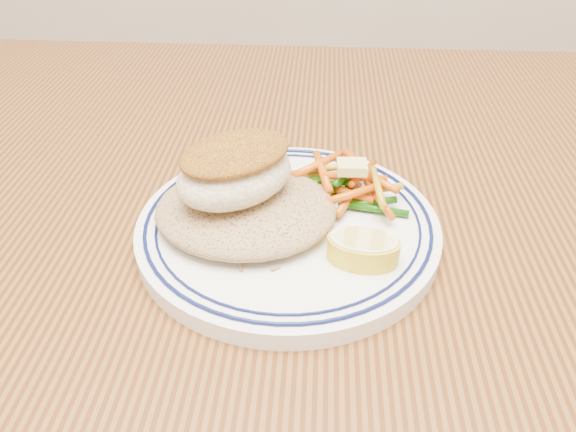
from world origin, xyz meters
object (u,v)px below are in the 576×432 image
at_px(plate, 288,226).
at_px(vegetable_pile, 347,184).
at_px(dining_table, 275,309).
at_px(fish_fillet, 235,170).
at_px(rice_pilaf, 246,206).
at_px(lemon_wedge, 363,248).

bearing_deg(plate, vegetable_pile, 38.33).
height_order(dining_table, plate, plate).
bearing_deg(fish_fillet, rice_pilaf, -20.26).
bearing_deg(dining_table, vegetable_pile, 24.24).
distance_m(fish_fillet, vegetable_pile, 0.10).
distance_m(dining_table, vegetable_pile, 0.14).
relative_size(dining_table, plate, 6.11).
relative_size(plate, lemon_wedge, 4.28).
relative_size(rice_pilaf, lemon_wedge, 2.55).
bearing_deg(rice_pilaf, dining_table, 28.88).
relative_size(rice_pilaf, fish_fillet, 1.23).
bearing_deg(dining_table, plate, -38.31).
height_order(plate, lemon_wedge, lemon_wedge).
bearing_deg(plate, fish_fillet, 177.68).
bearing_deg(fish_fillet, lemon_wedge, -25.33).
distance_m(plate, vegetable_pile, 0.06).
height_order(dining_table, lemon_wedge, lemon_wedge).
relative_size(dining_table, rice_pilaf, 10.28).
relative_size(rice_pilaf, vegetable_pile, 1.39).
xyz_separation_m(rice_pilaf, fish_fillet, (-0.01, 0.00, 0.03)).
bearing_deg(dining_table, fish_fillet, -162.62).
bearing_deg(rice_pilaf, vegetable_pile, 25.45).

